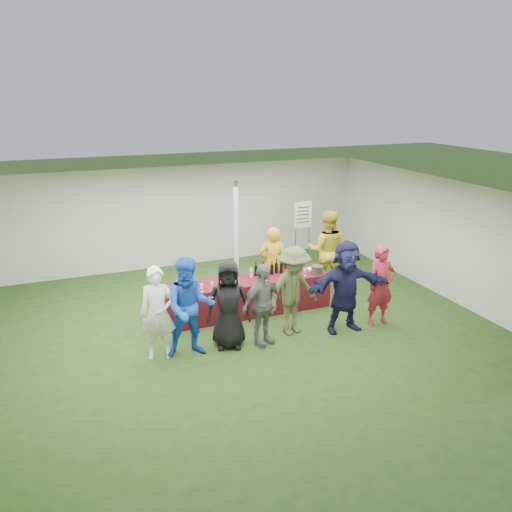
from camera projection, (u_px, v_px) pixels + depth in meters
name	position (u px, v px, depth m)	size (l,w,h in m)	color
ground	(234.00, 323.00, 10.28)	(60.00, 60.00, 0.00)	#284719
tent	(236.00, 242.00, 11.09)	(10.00, 10.00, 10.00)	white
serving_table	(247.00, 296.00, 10.67)	(3.60, 0.80, 0.75)	maroon
wine_bottles	(270.00, 269.00, 10.82)	(0.65, 0.13, 0.32)	black
wine_glasses	(230.00, 282.00, 10.12)	(2.70, 0.13, 0.16)	silver
water_bottle	(251.00, 273.00, 10.63)	(0.07, 0.07, 0.23)	silver
bar_towel	(313.00, 269.00, 11.15)	(0.25, 0.18, 0.03)	white
dump_bucket	(317.00, 270.00, 10.87)	(0.26, 0.26, 0.18)	slate
wine_list_sign	(303.00, 220.00, 13.18)	(0.50, 0.03, 1.80)	slate
staff_pourer	(273.00, 264.00, 11.14)	(0.63, 0.41, 1.72)	gold
staff_back	(327.00, 250.00, 11.80)	(0.94, 0.73, 1.93)	gold
customer_0	(158.00, 313.00, 8.70)	(0.62, 0.41, 1.70)	white
customer_1	(190.00, 308.00, 8.76)	(0.90, 0.70, 1.84)	blue
customer_2	(228.00, 305.00, 9.09)	(0.82, 0.53, 1.67)	black
customer_3	(262.00, 305.00, 9.19)	(0.93, 0.39, 1.58)	slate
customer_4	(293.00, 291.00, 9.59)	(1.15, 0.66, 1.77)	#4B552E
customer_5	(346.00, 287.00, 9.70)	(1.72, 0.55, 1.85)	#18183C
customer_6	(381.00, 286.00, 9.99)	(0.61, 0.40, 1.66)	#A62235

